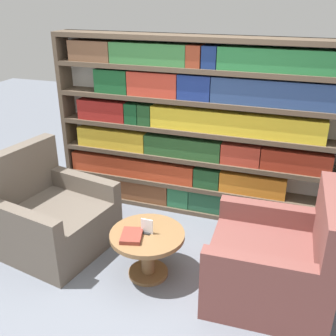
{
  "coord_description": "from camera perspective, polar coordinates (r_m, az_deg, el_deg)",
  "views": [
    {
      "loc": [
        1.04,
        -2.41,
        2.32
      ],
      "look_at": [
        -0.05,
        0.75,
        0.81
      ],
      "focal_mm": 42.0,
      "sensor_mm": 36.0,
      "label": 1
    }
  ],
  "objects": [
    {
      "name": "ground_plane",
      "position": [
        3.51,
        -3.38,
        -17.25
      ],
      "size": [
        14.0,
        14.0,
        0.0
      ],
      "primitive_type": "plane",
      "color": "slate"
    },
    {
      "name": "armchair_left",
      "position": [
        4.02,
        -16.71,
        -6.88
      ],
      "size": [
        1.1,
        1.08,
        0.97
      ],
      "rotation": [
        0.0,
        0.0,
        1.39
      ],
      "color": "brown",
      "rests_on": "ground_plane"
    },
    {
      "name": "armchair_right",
      "position": [
        3.39,
        15.21,
        -13.16
      ],
      "size": [
        0.98,
        0.96,
        0.97
      ],
      "rotation": [
        0.0,
        0.0,
        -1.54
      ],
      "color": "brown",
      "rests_on": "ground_plane"
    },
    {
      "name": "table_sign",
      "position": [
        3.38,
        -3.06,
        -8.6
      ],
      "size": [
        0.11,
        0.06,
        0.14
      ],
      "color": "black",
      "rests_on": "coffee_table"
    },
    {
      "name": "bookshelf",
      "position": [
        4.23,
        3.95,
        5.43
      ],
      "size": [
        3.09,
        0.3,
        1.93
      ],
      "color": "silver",
      "rests_on": "ground_plane"
    },
    {
      "name": "coffee_table",
      "position": [
        3.48,
        -2.99,
        -11.1
      ],
      "size": [
        0.65,
        0.65,
        0.43
      ],
      "color": "brown",
      "rests_on": "ground_plane"
    },
    {
      "name": "stray_book",
      "position": [
        3.35,
        -5.3,
        -9.77
      ],
      "size": [
        0.22,
        0.26,
        0.04
      ],
      "color": "brown",
      "rests_on": "coffee_table"
    }
  ]
}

